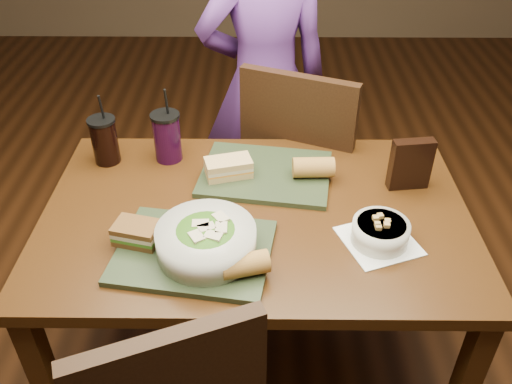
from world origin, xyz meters
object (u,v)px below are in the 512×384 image
dining_table (256,233)px  cup_cola (105,140)px  chair_far (293,166)px  sandwich_near (137,233)px  tray_near (194,252)px  baguette_near (245,265)px  salad_bowl (206,239)px  sandwich_far (228,167)px  soup_bowl (380,232)px  cup_berry (167,137)px  chip_bag (411,164)px  diner (264,84)px  tray_far (266,174)px  baguette_far (313,167)px

dining_table → cup_cola: (-0.51, 0.27, 0.17)m
chair_far → sandwich_near: bearing=-124.1°
sandwich_near → dining_table: bearing=26.3°
chair_far → tray_near: bearing=-113.2°
tray_near → baguette_near: 0.17m
salad_bowl → sandwich_far: (0.04, 0.37, -0.02)m
sandwich_near → baguette_near: 0.33m
soup_bowl → cup_berry: cup_berry is taller
sandwich_far → cup_cola: cup_cola is taller
tray_near → cup_cola: cup_cola is taller
chair_far → chip_bag: bearing=-49.8°
cup_cola → tray_near: bearing=-53.8°
chair_far → diner: size_ratio=0.65×
cup_berry → chip_bag: size_ratio=1.57×
salad_bowl → baguette_near: 0.14m
dining_table → diner: (0.03, 0.84, 0.12)m
tray_far → cup_cola: size_ratio=1.66×
chip_bag → sandwich_far: bearing=169.1°
tray_far → soup_bowl: bearing=-45.6°
dining_table → baguette_near: 0.32m
tray_near → salad_bowl: size_ratio=1.55×
soup_bowl → sandwich_near: soup_bowl is taller
sandwich_near → sandwich_far: (0.24, 0.33, 0.00)m
sandwich_near → cup_cola: 0.48m
dining_table → soup_bowl: soup_bowl is taller
cup_cola → baguette_near: bearing=-48.9°
sandwich_near → baguette_near: size_ratio=1.12×
soup_bowl → baguette_far: (-0.17, 0.30, 0.01)m
diner → sandwich_near: bearing=58.6°
soup_bowl → cup_cola: size_ratio=0.99×
baguette_far → salad_bowl: bearing=-130.7°
cup_cola → salad_bowl: bearing=-51.4°
cup_cola → dining_table: bearing=-28.0°
soup_bowl → cup_cola: (-0.87, 0.41, 0.05)m
chair_far → tray_far: bearing=-108.1°
diner → baguette_near: 1.13m
cup_berry → chip_bag: (0.79, -0.16, -0.00)m
chair_far → salad_bowl: (-0.28, -0.74, 0.26)m
tray_far → baguette_far: bearing=-9.0°
tray_near → sandwich_near: sandwich_near is taller
diner → baguette_far: (0.16, -0.68, 0.02)m
sandwich_near → baguette_near: baguette_near is taller
tray_near → salad_bowl: bearing=-11.6°
baguette_far → cup_berry: (-0.49, 0.13, 0.04)m
sandwich_far → baguette_near: bearing=-81.8°
salad_bowl → cup_berry: (-0.17, 0.50, 0.02)m
soup_bowl → sandwich_far: size_ratio=1.52×
baguette_near → baguette_far: baguette_far is taller
cup_berry → chip_bag: bearing=-11.4°
baguette_near → cup_cola: (-0.49, 0.56, 0.03)m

